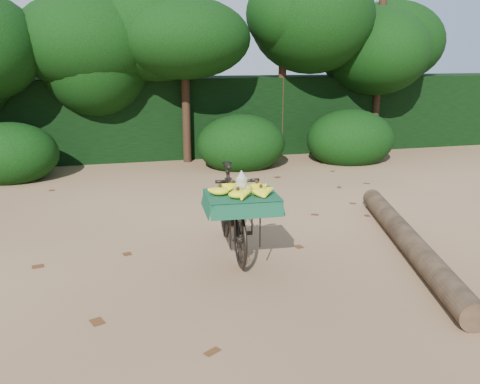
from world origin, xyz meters
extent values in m
plane|color=tan|center=(0.00, 0.00, 0.00)|extent=(80.00, 80.00, 0.00)
imported|color=black|center=(0.16, -0.28, 0.52)|extent=(0.61, 1.75, 1.04)
cube|color=black|center=(0.11, -0.88, 0.85)|extent=(0.40, 0.48, 0.03)
cube|color=#13482D|center=(0.11, -0.88, 0.87)|extent=(0.79, 0.67, 0.01)
ellipsoid|color=olive|center=(0.19, -0.89, 0.92)|extent=(0.10, 0.08, 0.11)
ellipsoid|color=olive|center=(0.08, -0.82, 0.92)|extent=(0.10, 0.08, 0.11)
ellipsoid|color=olive|center=(0.07, -0.93, 0.92)|extent=(0.10, 0.08, 0.11)
cylinder|color=#EAE5C6|center=(0.11, -0.87, 0.97)|extent=(0.12, 0.12, 0.16)
cylinder|color=brown|center=(2.20, -0.82, 0.14)|extent=(1.31, 3.72, 0.27)
cube|color=black|center=(0.00, 6.30, 0.90)|extent=(26.00, 1.80, 1.80)
camera|label=1|loc=(-1.23, -5.85, 2.27)|focal=38.00mm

